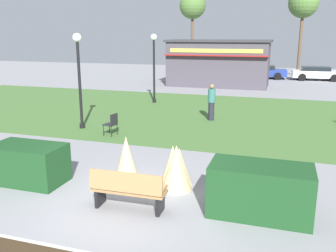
{
  "coord_description": "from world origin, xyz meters",
  "views": [
    {
      "loc": [
        3.43,
        -7.11,
        3.83
      ],
      "look_at": [
        0.12,
        3.26,
        1.11
      ],
      "focal_mm": 38.66,
      "sensor_mm": 36.0,
      "label": 1
    }
  ],
  "objects_px": {
    "food_kiosk": "(219,63)",
    "tree_left_bg": "(193,6)",
    "lamppost_mid": "(79,69)",
    "lamppost_far": "(154,60)",
    "trash_bin": "(293,203)",
    "person_strolling": "(211,102)",
    "parked_car_west_slot": "(207,70)",
    "cafe_chair_west": "(112,123)",
    "tree_right_bg": "(303,4)",
    "parked_car_center_slot": "(262,71)",
    "parked_car_east_slot": "(317,73)",
    "park_bench": "(128,190)"
  },
  "relations": [
    {
      "from": "parked_car_center_slot",
      "to": "tree_left_bg",
      "type": "relative_size",
      "value": 0.52
    },
    {
      "from": "food_kiosk",
      "to": "lamppost_mid",
      "type": "bearing_deg",
      "value": -101.61
    },
    {
      "from": "food_kiosk",
      "to": "tree_left_bg",
      "type": "distance_m",
      "value": 13.28
    },
    {
      "from": "tree_right_bg",
      "to": "park_bench",
      "type": "bearing_deg",
      "value": -98.02
    },
    {
      "from": "food_kiosk",
      "to": "tree_left_bg",
      "type": "xyz_separation_m",
      "value": [
        -4.97,
        11.21,
        5.11
      ]
    },
    {
      "from": "trash_bin",
      "to": "tree_right_bg",
      "type": "height_order",
      "value": "tree_right_bg"
    },
    {
      "from": "cafe_chair_west",
      "to": "parked_car_west_slot",
      "type": "height_order",
      "value": "parked_car_west_slot"
    },
    {
      "from": "trash_bin",
      "to": "parked_car_east_slot",
      "type": "height_order",
      "value": "parked_car_east_slot"
    },
    {
      "from": "food_kiosk",
      "to": "cafe_chair_west",
      "type": "xyz_separation_m",
      "value": [
        -1.37,
        -16.0,
        -1.25
      ]
    },
    {
      "from": "cafe_chair_west",
      "to": "parked_car_center_slot",
      "type": "bearing_deg",
      "value": 78.86
    },
    {
      "from": "lamppost_mid",
      "to": "trash_bin",
      "type": "xyz_separation_m",
      "value": [
        8.42,
        -5.83,
        -2.02
      ]
    },
    {
      "from": "parked_car_east_slot",
      "to": "park_bench",
      "type": "bearing_deg",
      "value": -102.01
    },
    {
      "from": "lamppost_mid",
      "to": "lamppost_far",
      "type": "distance_m",
      "value": 6.75
    },
    {
      "from": "person_strolling",
      "to": "tree_left_bg",
      "type": "height_order",
      "value": "tree_left_bg"
    },
    {
      "from": "lamppost_far",
      "to": "parked_car_west_slot",
      "type": "relative_size",
      "value": 0.93
    },
    {
      "from": "lamppost_far",
      "to": "lamppost_mid",
      "type": "bearing_deg",
      "value": -97.36
    },
    {
      "from": "trash_bin",
      "to": "lamppost_mid",
      "type": "bearing_deg",
      "value": 145.28
    },
    {
      "from": "park_bench",
      "to": "tree_left_bg",
      "type": "distance_m",
      "value": 34.07
    },
    {
      "from": "lamppost_mid",
      "to": "lamppost_far",
      "type": "xyz_separation_m",
      "value": [
        0.87,
        6.69,
        0.0
      ]
    },
    {
      "from": "food_kiosk",
      "to": "parked_car_east_slot",
      "type": "distance_m",
      "value": 9.96
    },
    {
      "from": "lamppost_far",
      "to": "trash_bin",
      "type": "xyz_separation_m",
      "value": [
        7.55,
        -12.53,
        -2.02
      ]
    },
    {
      "from": "park_bench",
      "to": "lamppost_far",
      "type": "xyz_separation_m",
      "value": [
        -4.05,
        12.98,
        2.01
      ]
    },
    {
      "from": "parked_car_west_slot",
      "to": "food_kiosk",
      "type": "bearing_deg",
      "value": -70.64
    },
    {
      "from": "parked_car_center_slot",
      "to": "trash_bin",
      "type": "bearing_deg",
      "value": -85.25
    },
    {
      "from": "trash_bin",
      "to": "tree_right_bg",
      "type": "xyz_separation_m",
      "value": [
        0.92,
        30.93,
        6.31
      ]
    },
    {
      "from": "park_bench",
      "to": "parked_car_west_slot",
      "type": "height_order",
      "value": "parked_car_west_slot"
    },
    {
      "from": "cafe_chair_west",
      "to": "parked_car_center_slot",
      "type": "relative_size",
      "value": 0.21
    },
    {
      "from": "cafe_chair_west",
      "to": "parked_car_east_slot",
      "type": "xyz_separation_m",
      "value": [
        9.06,
        22.24,
        0.12
      ]
    },
    {
      "from": "park_bench",
      "to": "parked_car_east_slot",
      "type": "distance_m",
      "value": 28.43
    },
    {
      "from": "food_kiosk",
      "to": "tree_right_bg",
      "type": "height_order",
      "value": "tree_right_bg"
    },
    {
      "from": "cafe_chair_west",
      "to": "parked_car_center_slot",
      "type": "height_order",
      "value": "parked_car_center_slot"
    },
    {
      "from": "parked_car_center_slot",
      "to": "tree_left_bg",
      "type": "height_order",
      "value": "tree_left_bg"
    },
    {
      "from": "person_strolling",
      "to": "tree_right_bg",
      "type": "relative_size",
      "value": 0.2
    },
    {
      "from": "park_bench",
      "to": "food_kiosk",
      "type": "bearing_deg",
      "value": 94.7
    },
    {
      "from": "trash_bin",
      "to": "parked_car_west_slot",
      "type": "height_order",
      "value": "parked_car_west_slot"
    },
    {
      "from": "park_bench",
      "to": "food_kiosk",
      "type": "height_order",
      "value": "food_kiosk"
    },
    {
      "from": "food_kiosk",
      "to": "person_strolling",
      "type": "height_order",
      "value": "food_kiosk"
    },
    {
      "from": "park_bench",
      "to": "cafe_chair_west",
      "type": "relative_size",
      "value": 1.93
    },
    {
      "from": "lamppost_mid",
      "to": "lamppost_far",
      "type": "height_order",
      "value": "same"
    },
    {
      "from": "parked_car_center_slot",
      "to": "parked_car_east_slot",
      "type": "xyz_separation_m",
      "value": [
        4.68,
        0.0,
        0.0
      ]
    },
    {
      "from": "parked_car_west_slot",
      "to": "person_strolling",
      "type": "bearing_deg",
      "value": -77.71
    },
    {
      "from": "lamppost_far",
      "to": "food_kiosk",
      "type": "relative_size",
      "value": 0.5
    },
    {
      "from": "trash_bin",
      "to": "tree_right_bg",
      "type": "distance_m",
      "value": 31.58
    },
    {
      "from": "cafe_chair_west",
      "to": "trash_bin",
      "type": "bearing_deg",
      "value": -37.59
    },
    {
      "from": "lamppost_mid",
      "to": "food_kiosk",
      "type": "relative_size",
      "value": 0.5
    },
    {
      "from": "parked_car_east_slot",
      "to": "tree_right_bg",
      "type": "xyz_separation_m",
      "value": [
        -1.49,
        3.58,
        6.14
      ]
    },
    {
      "from": "lamppost_mid",
      "to": "lamppost_far",
      "type": "bearing_deg",
      "value": 82.64
    },
    {
      "from": "park_bench",
      "to": "tree_right_bg",
      "type": "xyz_separation_m",
      "value": [
        4.42,
        31.38,
        6.3
      ]
    },
    {
      "from": "tree_left_bg",
      "to": "lamppost_mid",
      "type": "bearing_deg",
      "value": -86.06
    },
    {
      "from": "food_kiosk",
      "to": "trash_bin",
      "type": "bearing_deg",
      "value": -75.97
    }
  ]
}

